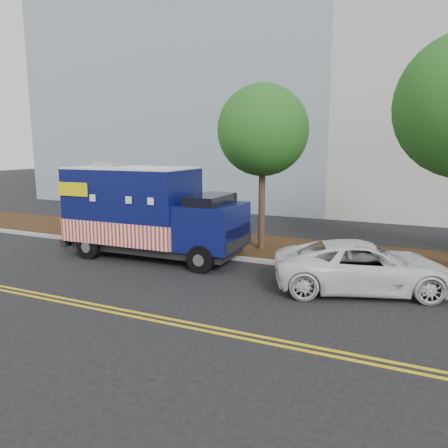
% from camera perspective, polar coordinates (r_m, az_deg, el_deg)
% --- Properties ---
extents(ground, '(120.00, 120.00, 0.00)m').
position_cam_1_polar(ground, '(15.50, -3.92, -5.51)').
color(ground, black).
rests_on(ground, ground).
extents(curb, '(120.00, 0.18, 0.15)m').
position_cam_1_polar(curb, '(16.67, -1.59, -4.10)').
color(curb, '#9E9E99').
rests_on(curb, ground).
extents(mulch_strip, '(120.00, 4.00, 0.15)m').
position_cam_1_polar(mulch_strip, '(18.52, 1.33, -2.65)').
color(mulch_strip, black).
rests_on(mulch_strip, ground).
extents(centerline_near, '(120.00, 0.10, 0.01)m').
position_cam_1_polar(centerline_near, '(12.00, -14.45, -10.54)').
color(centerline_near, gold).
rests_on(centerline_near, ground).
extents(centerline_far, '(120.00, 0.10, 0.01)m').
position_cam_1_polar(centerline_far, '(11.82, -15.23, -10.89)').
color(centerline_far, gold).
rests_on(centerline_far, ground).
extents(tree_b, '(3.49, 3.49, 6.51)m').
position_cam_1_polar(tree_b, '(17.06, 5.10, 12.04)').
color(tree_b, '#38281C').
rests_on(tree_b, ground).
extents(sign_post, '(0.06, 0.06, 2.40)m').
position_cam_1_polar(sign_post, '(19.40, -13.95, 1.02)').
color(sign_post, '#473828').
rests_on(sign_post, ground).
extents(food_truck, '(6.97, 2.80, 3.63)m').
position_cam_1_polar(food_truck, '(16.71, -10.10, 1.27)').
color(food_truck, black).
rests_on(food_truck, ground).
extents(white_car, '(5.69, 3.98, 1.44)m').
position_cam_1_polar(white_car, '(13.40, 17.84, -5.30)').
color(white_car, silver).
rests_on(white_car, ground).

